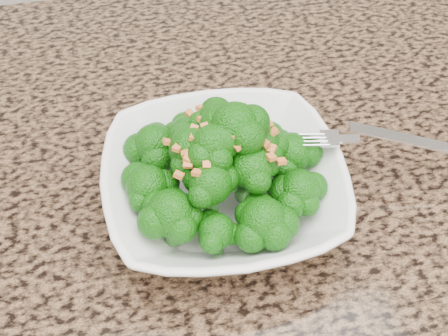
{
  "coord_description": "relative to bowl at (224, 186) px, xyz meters",
  "views": [
    {
      "loc": [
        -0.08,
        0.09,
        1.31
      ],
      "look_at": [
        -0.0,
        0.41,
        0.95
      ],
      "focal_mm": 45.0,
      "sensor_mm": 36.0,
      "label": 1
    }
  ],
  "objects": [
    {
      "name": "granite_counter",
      "position": [
        0.0,
        -0.11,
        -0.04
      ],
      "size": [
        1.64,
        1.04,
        0.03
      ],
      "primitive_type": "cube",
      "color": "brown",
      "rests_on": "cabinet"
    },
    {
      "name": "bowl",
      "position": [
        0.0,
        0.0,
        0.0
      ],
      "size": [
        0.23,
        0.23,
        0.05
      ],
      "primitive_type": "imported",
      "rotation": [
        0.0,
        0.0,
        -0.05
      ],
      "color": "white",
      "rests_on": "granite_counter"
    },
    {
      "name": "broccoli_pile",
      "position": [
        0.0,
        0.0,
        0.06
      ],
      "size": [
        0.19,
        0.19,
        0.07
      ],
      "primitive_type": null,
      "color": "#14660B",
      "rests_on": "bowl"
    },
    {
      "name": "garlic_topping",
      "position": [
        0.0,
        0.0,
        0.1
      ],
      "size": [
        0.11,
        0.11,
        0.01
      ],
      "primitive_type": null,
      "color": "orange",
      "rests_on": "broccoli_pile"
    },
    {
      "name": "fork",
      "position": [
        0.12,
        0.0,
        0.03
      ],
      "size": [
        0.17,
        0.07,
        0.01
      ],
      "primitive_type": null,
      "rotation": [
        0.0,
        0.0,
        -0.3
      ],
      "color": "silver",
      "rests_on": "bowl"
    }
  ]
}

